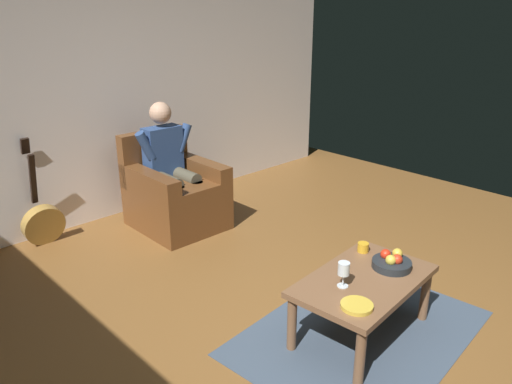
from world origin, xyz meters
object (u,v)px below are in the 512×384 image
at_px(coffee_table, 363,286).
at_px(fruit_bowl, 392,262).
at_px(guitar, 43,221).
at_px(decorative_dish, 357,306).
at_px(armchair, 174,195).
at_px(candle_jar, 363,247).
at_px(wine_glass_near, 344,270).
at_px(person_seated, 170,161).

xyz_separation_m(coffee_table, fruit_bowl, (-0.25, 0.04, 0.10)).
bearing_deg(fruit_bowl, guitar, -67.04).
bearing_deg(decorative_dish, fruit_bowl, -168.08).
bearing_deg(armchair, decorative_dish, 80.41).
distance_m(guitar, candle_jar, 2.87).
xyz_separation_m(coffee_table, wine_glass_near, (0.18, -0.04, 0.17)).
bearing_deg(coffee_table, guitar, -71.18).
distance_m(coffee_table, candle_jar, 0.39).
distance_m(fruit_bowl, decorative_dish, 0.57).
height_order(armchair, person_seated, person_seated).
bearing_deg(guitar, fruit_bowl, 112.96).
bearing_deg(guitar, candle_jar, 115.99).
xyz_separation_m(armchair, wine_glass_near, (0.33, 2.27, 0.21)).
relative_size(coffee_table, guitar, 1.03).
distance_m(wine_glass_near, fruit_bowl, 0.44).
distance_m(coffee_table, wine_glass_near, 0.25).
distance_m(coffee_table, guitar, 2.95).
bearing_deg(person_seated, guitar, -20.97).
xyz_separation_m(person_seated, guitar, (1.10, -0.45, -0.43)).
relative_size(armchair, person_seated, 0.75).
bearing_deg(candle_jar, guitar, -64.01).
bearing_deg(wine_glass_near, armchair, -98.33).
bearing_deg(candle_jar, fruit_bowl, 78.71).
relative_size(coffee_table, wine_glass_near, 6.09).
bearing_deg(armchair, person_seated, -90.00).
bearing_deg(guitar, armchair, 156.15).
bearing_deg(person_seated, candle_jar, 95.06).
xyz_separation_m(coffee_table, decorative_dish, (0.31, 0.16, 0.07)).
xyz_separation_m(decorative_dish, candle_jar, (-0.61, -0.38, 0.02)).
bearing_deg(armchair, fruit_bowl, 93.42).
bearing_deg(candle_jar, coffee_table, 36.06).
distance_m(person_seated, candle_jar, 2.14).
bearing_deg(decorative_dish, armchair, -100.64).
bearing_deg(candle_jar, person_seated, -85.99).
bearing_deg(fruit_bowl, wine_glass_near, -10.48).
bearing_deg(wine_glass_near, person_seated, -98.21).
bearing_deg(armchair, coffee_table, 87.26).
height_order(guitar, wine_glass_near, guitar).
bearing_deg(guitar, decorative_dish, 102.24).
height_order(armchair, coffee_table, armchair).
bearing_deg(candle_jar, armchair, -85.89).
xyz_separation_m(armchair, coffee_table, (0.15, 2.30, 0.04)).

